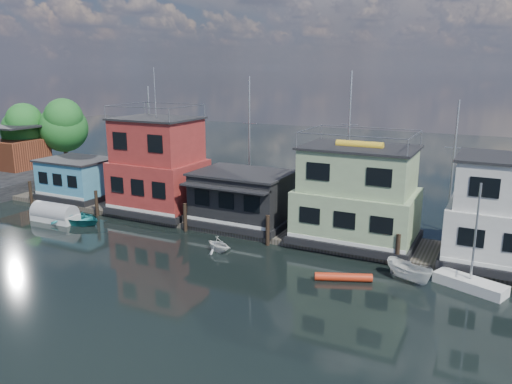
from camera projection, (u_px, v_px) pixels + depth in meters
The scene contains 15 objects.
ground at pixel (152, 286), 28.67m from camera, with size 160.00×160.00×0.00m, color black.
dock at pixel (248, 226), 39.02m from camera, with size 48.00×5.00×0.40m, color #595147.
houseboat_blue at pixel (77, 178), 46.39m from camera, with size 6.40×4.90×3.66m.
houseboat_red at pixel (158, 167), 41.78m from camera, with size 7.40×5.90×11.86m.
houseboat_dark at pixel (242, 198), 38.68m from camera, with size 7.40×6.10×4.06m.
houseboat_green at pixel (357, 197), 34.49m from camera, with size 8.40×5.90×7.03m.
pilings at pixel (227, 224), 36.52m from camera, with size 42.28×0.28×2.20m.
background_masts at pixel (333, 151), 40.84m from camera, with size 36.40×0.16×12.00m.
shore at pixel (18, 148), 54.93m from camera, with size 12.40×15.72×8.24m.
tarp_runabout at pixel (55, 214), 40.69m from camera, with size 4.09×1.74×1.64m.
motorboat at pixel (409, 272), 29.16m from camera, with size 1.20×3.19×1.23m, color white.
dinghy_teal at pixel (78, 218), 40.16m from camera, with size 3.09×4.33×0.90m, color teal.
dinghy_white at pixel (218, 244), 33.97m from camera, with size 1.77×2.05×1.08m, color white.
red_kayak at pixel (343, 277), 29.33m from camera, with size 0.49×0.49×3.35m, color red.
day_sailer at pixel (470, 283), 28.25m from camera, with size 4.12×2.63×6.18m.
Camera 1 is at (17.28, -20.96, 12.22)m, focal length 35.00 mm.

